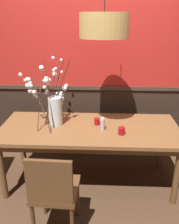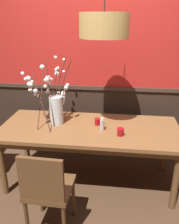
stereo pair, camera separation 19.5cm
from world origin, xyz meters
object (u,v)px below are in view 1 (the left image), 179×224
object	(u,v)px
dining_table	(90,133)
vase_with_blossoms	(54,106)
pendant_lamp	(104,25)
chair_far_side_left	(74,117)
chair_near_side_left	(54,190)
chair_far_side_right	(114,116)
candle_holder_nearer_edge	(97,121)
condiment_bottle	(103,124)
candle_holder_nearer_center	(122,131)

from	to	relation	value
dining_table	vase_with_blossoms	size ratio (longest dim) A/B	2.70
pendant_lamp	chair_far_side_left	bearing A→B (deg)	117.00
chair_near_side_left	vase_with_blossoms	distance (m)	1.03
chair_near_side_left	chair_far_side_right	bearing A→B (deg)	70.28
chair_far_side_right	candle_holder_nearer_edge	xyz separation A→B (m)	(-0.25, -0.80, 0.25)
vase_with_blossoms	chair_near_side_left	bearing A→B (deg)	-80.98
chair_far_side_right	vase_with_blossoms	xyz separation A→B (m)	(-0.76, -0.81, 0.45)
chair_far_side_left	chair_near_side_left	world-z (taller)	chair_far_side_left
chair_near_side_left	pendant_lamp	xyz separation A→B (m)	(0.42, 0.83, 1.34)
vase_with_blossoms	pendant_lamp	size ratio (longest dim) A/B	0.89
chair_far_side_left	condiment_bottle	world-z (taller)	chair_far_side_left
chair_far_side_right	dining_table	bearing A→B (deg)	-111.07
chair_far_side_right	pendant_lamp	size ratio (longest dim) A/B	1.11
chair_far_side_right	candle_holder_nearer_edge	bearing A→B (deg)	-107.58
candle_holder_nearer_center	pendant_lamp	bearing A→B (deg)	142.22
dining_table	chair_far_side_left	world-z (taller)	chair_far_side_left
chair_near_side_left	condiment_bottle	distance (m)	0.93
dining_table	chair_far_side_right	world-z (taller)	chair_far_side_right
condiment_bottle	pendant_lamp	world-z (taller)	pendant_lamp
chair_far_side_left	candle_holder_nearer_center	size ratio (longest dim) A/B	11.04
pendant_lamp	vase_with_blossoms	bearing A→B (deg)	172.60
chair_far_side_right	vase_with_blossoms	size ratio (longest dim) A/B	1.25
candle_holder_nearer_edge	condiment_bottle	distance (m)	0.15
chair_far_side_left	candle_holder_nearer_edge	bearing A→B (deg)	-64.30
chair_near_side_left	candle_holder_nearer_edge	distance (m)	1.02
vase_with_blossoms	candle_holder_nearer_center	size ratio (longest dim) A/B	9.28
vase_with_blossoms	chair_far_side_left	bearing A→B (deg)	79.80
condiment_bottle	dining_table	bearing A→B (deg)	158.59
pendant_lamp	condiment_bottle	bearing A→B (deg)	-85.76
candle_holder_nearer_center	pendant_lamp	world-z (taller)	pendant_lamp
dining_table	chair_far_side_right	distance (m)	0.95
chair_far_side_left	candle_holder_nearer_center	world-z (taller)	chair_far_side_left
chair_far_side_right	candle_holder_nearer_center	xyz separation A→B (m)	(0.02, -1.04, 0.25)
candle_holder_nearer_edge	condiment_bottle	bearing A→B (deg)	-64.11
dining_table	pendant_lamp	world-z (taller)	pendant_lamp
dining_table	candle_holder_nearer_center	distance (m)	0.41
candle_holder_nearer_center	candle_holder_nearer_edge	world-z (taller)	same
chair_far_side_left	condiment_bottle	bearing A→B (deg)	-64.27
chair_near_side_left	vase_with_blossoms	world-z (taller)	vase_with_blossoms
chair_far_side_right	vase_with_blossoms	world-z (taller)	vase_with_blossoms
chair_far_side_right	pendant_lamp	xyz separation A→B (m)	(-0.19, -0.88, 1.33)
candle_holder_nearer_center	pendant_lamp	size ratio (longest dim) A/B	0.10
pendant_lamp	candle_holder_nearer_edge	bearing A→B (deg)	128.02
vase_with_blossoms	candle_holder_nearer_edge	size ratio (longest dim) A/B	9.34
candle_holder_nearer_center	vase_with_blossoms	bearing A→B (deg)	163.02
chair_far_side_left	chair_near_side_left	distance (m)	1.67
chair_far_side_left	pendant_lamp	xyz separation A→B (m)	(0.43, -0.84, 1.34)
candle_holder_nearer_edge	chair_far_side_left	bearing A→B (deg)	115.70
dining_table	pendant_lamp	bearing A→B (deg)	-0.82
dining_table	chair_near_side_left	size ratio (longest dim) A/B	2.31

